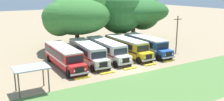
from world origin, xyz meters
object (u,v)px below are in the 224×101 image
parked_bus_slot_0 (64,55)px  parked_bus_slot_1 (87,51)px  broad_shade_tree (77,14)px  parked_bus_slot_2 (106,49)px  utility_pole (177,33)px  parked_bus_slot_4 (146,44)px  waiting_shelter (31,69)px  secondary_tree (131,12)px  parked_bus_slot_3 (126,46)px

parked_bus_slot_0 → parked_bus_slot_1: bearing=97.6°
parked_bus_slot_1 → broad_shade_tree: (2.51, 9.48, 4.58)m
parked_bus_slot_1 → parked_bus_slot_2: bearing=96.7°
parked_bus_slot_1 → utility_pole: (16.02, -2.32, 1.78)m
parked_bus_slot_4 → waiting_shelter: parked_bus_slot_4 is taller
parked_bus_slot_1 → secondary_tree: bearing=127.8°
parked_bus_slot_4 → broad_shade_tree: bearing=-138.8°
parked_bus_slot_1 → waiting_shelter: parked_bus_slot_1 is taller
parked_bus_slot_3 → utility_pole: 9.42m
parked_bus_slot_0 → utility_pole: bearing=85.8°
parked_bus_slot_0 → parked_bus_slot_1: 3.92m
parked_bus_slot_0 → secondary_tree: (18.53, 10.06, 4.55)m
parked_bus_slot_2 → parked_bus_slot_4: 7.38m
parked_bus_slot_1 → waiting_shelter: bearing=-49.6°
parked_bus_slot_0 → parked_bus_slot_1: size_ratio=0.99×
parked_bus_slot_3 → parked_bus_slot_4: bearing=82.5°
parked_bus_slot_4 → utility_pole: utility_pole is taller
parked_bus_slot_3 → broad_shade_tree: 11.48m
utility_pole → waiting_shelter: utility_pole is taller
parked_bus_slot_2 → broad_shade_tree: (-0.86, 9.35, 4.58)m
parked_bus_slot_1 → secondary_tree: (14.64, 9.62, 4.55)m
secondary_tree → waiting_shelter: secondary_tree is taller
secondary_tree → utility_pole: size_ratio=2.55×
parked_bus_slot_3 → broad_shade_tree: broad_shade_tree is taller
parked_bus_slot_1 → parked_bus_slot_4: 10.73m
parked_bus_slot_0 → parked_bus_slot_2: bearing=95.7°
parked_bus_slot_0 → broad_shade_tree: broad_shade_tree is taller
parked_bus_slot_3 → parked_bus_slot_4: same height
parked_bus_slot_3 → utility_pole: size_ratio=1.74×
parked_bus_slot_2 → parked_bus_slot_3: bearing=89.8°
parked_bus_slot_4 → broad_shade_tree: 13.70m
parked_bus_slot_2 → secondary_tree: size_ratio=0.68×
secondary_tree → parked_bus_slot_1: bearing=-146.7°
parked_bus_slot_1 → secondary_tree: size_ratio=0.69×
parked_bus_slot_0 → parked_bus_slot_3: 10.96m
parked_bus_slot_2 → waiting_shelter: bearing=-59.1°
parked_bus_slot_3 → parked_bus_slot_2: bearing=-92.5°
secondary_tree → waiting_shelter: bearing=-145.6°
broad_shade_tree → utility_pole: (13.52, -11.80, -2.80)m
secondary_tree → utility_pole: (1.38, -11.94, -2.77)m
parked_bus_slot_3 → parked_bus_slot_4: (3.66, -0.47, 0.00)m
broad_shade_tree → parked_bus_slot_1: bearing=-104.8°
broad_shade_tree → utility_pole: size_ratio=2.13×
parked_bus_slot_0 → parked_bus_slot_3: bearing=93.4°
parked_bus_slot_1 → waiting_shelter: 12.31m
parked_bus_slot_0 → broad_shade_tree: bearing=148.3°
parked_bus_slot_4 → parked_bus_slot_1: bearing=-90.9°
parked_bus_slot_2 → parked_bus_slot_4: same height
secondary_tree → waiting_shelter: size_ratio=4.42×
parked_bus_slot_2 → parked_bus_slot_4: size_ratio=1.00×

